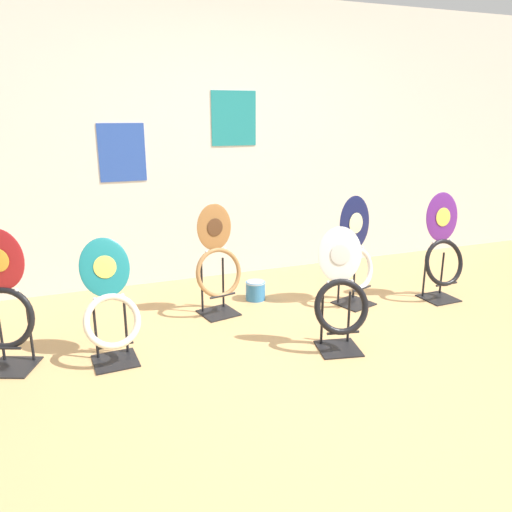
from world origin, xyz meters
The scene contains 9 objects.
ground_plane centered at (0.00, 0.00, 0.00)m, with size 14.00×14.00×0.00m, color tan.
wall_back centered at (0.00, 2.32, 1.30)m, with size 8.00×0.07×2.60m.
toilet_seat_display_teal_sax centered at (-1.30, 0.83, 0.36)m, with size 0.37×0.37×0.80m.
toilet_seat_display_white_plain centered at (0.17, 0.43, 0.37)m, with size 0.41×0.33×0.85m.
toilet_seat_display_navy_moon centered at (0.72, 1.13, 0.43)m, with size 0.40×0.35×0.93m.
toilet_seat_display_woodgrain centered at (-0.42, 1.34, 0.41)m, with size 0.42×0.33×0.90m.
toilet_seat_display_purple_note centered at (1.48, 0.97, 0.44)m, with size 0.41×0.29×0.93m.
toilet_seat_display_crimson_swirl centered at (-1.93, 0.95, 0.42)m, with size 0.41×0.37×0.92m.
paint_can centered at (-0.03, 1.53, 0.09)m, with size 0.17×0.17×0.17m.
Camera 1 is at (-1.50, -2.30, 1.59)m, focal length 35.00 mm.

